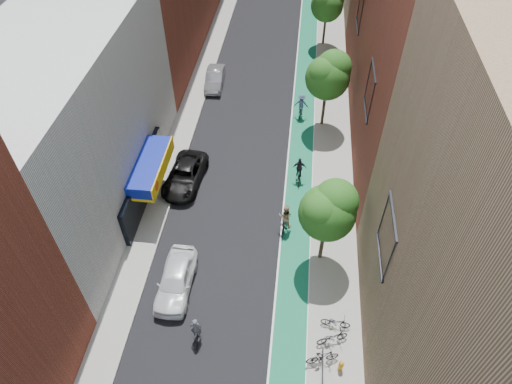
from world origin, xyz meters
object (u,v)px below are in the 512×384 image
(cyclist_lane_near, at_px, (285,220))
(cyclist_lane_far, at_px, (301,106))
(parked_car_black, at_px, (185,175))
(cyclist_lane_mid, at_px, (299,172))
(fire_hydrant, at_px, (341,366))
(parked_car_white, at_px, (176,280))
(cyclist_lead, at_px, (196,333))
(parked_car_silver, at_px, (215,78))

(cyclist_lane_near, distance_m, cyclist_lane_far, 12.94)
(parked_car_black, distance_m, cyclist_lane_mid, 8.46)
(parked_car_black, bearing_deg, fire_hydrant, -44.25)
(parked_car_white, distance_m, cyclist_lead, 3.69)
(parked_car_silver, relative_size, cyclist_lane_mid, 2.12)
(cyclist_lane_mid, distance_m, fire_hydrant, 14.53)
(parked_car_white, height_order, parked_car_black, parked_car_white)
(cyclist_lane_far, bearing_deg, cyclist_lane_mid, 98.23)
(parked_car_white, relative_size, cyclist_lane_mid, 2.34)
(parked_car_white, relative_size, parked_car_black, 0.92)
(cyclist_lane_near, distance_m, fire_hydrant, 10.01)
(parked_car_white, bearing_deg, parked_car_silver, 93.85)
(parked_car_black, relative_size, cyclist_lane_far, 2.40)
(fire_hydrant, bearing_deg, cyclist_lane_far, 97.65)
(parked_car_white, xyz_separation_m, fire_hydrant, (9.74, -4.09, -0.25))
(cyclist_lane_far, xyz_separation_m, fire_hydrant, (2.99, -22.29, -0.47))
(parked_car_black, bearing_deg, cyclist_lane_near, -20.81)
(cyclist_lane_near, bearing_deg, parked_car_white, 50.43)
(parked_car_silver, relative_size, cyclist_lead, 2.18)
(cyclist_lead, height_order, cyclist_lane_mid, cyclist_lane_mid)
(parked_car_black, height_order, cyclist_lane_far, cyclist_lane_far)
(cyclist_lane_far, height_order, fire_hydrant, cyclist_lane_far)
(parked_car_black, height_order, cyclist_lane_near, cyclist_lane_near)
(parked_car_black, bearing_deg, cyclist_lead, -69.48)
(cyclist_lane_near, relative_size, fire_hydrant, 2.87)
(parked_car_white, xyz_separation_m, cyclist_lead, (1.88, -3.18, -0.13))
(parked_car_white, relative_size, parked_car_silver, 1.10)
(parked_car_silver, height_order, cyclist_lane_near, cyclist_lane_near)
(cyclist_lane_mid, height_order, cyclist_lane_far, cyclist_lane_far)
(parked_car_white, height_order, fire_hydrant, parked_car_white)
(parked_car_black, distance_m, cyclist_lane_near, 8.51)
(parked_car_black, xyz_separation_m, cyclist_lane_mid, (8.38, 1.16, 0.06))
(cyclist_lane_near, bearing_deg, parked_car_silver, -55.48)
(parked_car_silver, bearing_deg, cyclist_lane_near, -68.27)
(parked_car_silver, distance_m, fire_hydrant, 28.57)
(parked_car_black, relative_size, parked_car_silver, 1.20)
(parked_car_black, height_order, fire_hydrant, parked_car_black)
(cyclist_lane_far, distance_m, fire_hydrant, 22.49)
(parked_car_white, height_order, cyclist_lead, cyclist_lead)
(parked_car_silver, distance_m, cyclist_lane_mid, 14.67)
(cyclist_lead, xyz_separation_m, fire_hydrant, (7.86, -0.91, -0.13))
(parked_car_black, bearing_deg, parked_car_white, -75.65)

